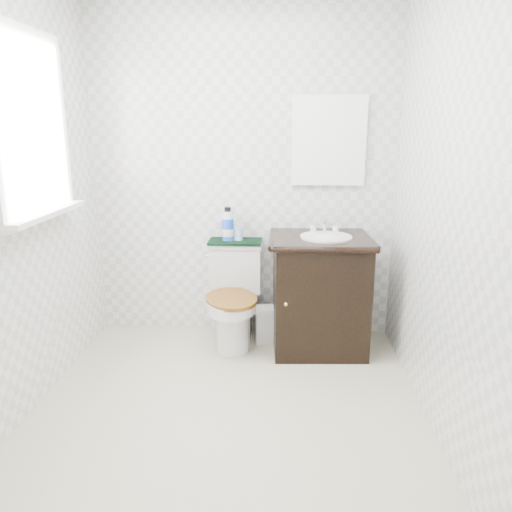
# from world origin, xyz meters

# --- Properties ---
(floor) EXTENTS (2.40, 2.40, 0.00)m
(floor) POSITION_xyz_m (0.00, 0.00, 0.00)
(floor) COLOR beige
(floor) RESTS_ON ground
(wall_back) EXTENTS (2.40, 0.00, 2.40)m
(wall_back) POSITION_xyz_m (0.00, 1.20, 1.20)
(wall_back) COLOR silver
(wall_back) RESTS_ON ground
(wall_front) EXTENTS (2.40, 0.00, 2.40)m
(wall_front) POSITION_xyz_m (0.00, -1.20, 1.20)
(wall_front) COLOR silver
(wall_front) RESTS_ON ground
(wall_left) EXTENTS (0.00, 2.40, 2.40)m
(wall_left) POSITION_xyz_m (-1.10, 0.00, 1.20)
(wall_left) COLOR silver
(wall_left) RESTS_ON ground
(wall_right) EXTENTS (0.00, 2.40, 2.40)m
(wall_right) POSITION_xyz_m (1.10, 0.00, 1.20)
(wall_right) COLOR silver
(wall_right) RESTS_ON ground
(window) EXTENTS (0.02, 0.70, 0.90)m
(window) POSITION_xyz_m (-1.07, 0.25, 1.55)
(window) COLOR white
(window) RESTS_ON wall_left
(mirror) EXTENTS (0.50, 0.02, 0.60)m
(mirror) POSITION_xyz_m (0.61, 1.18, 1.45)
(mirror) COLOR silver
(mirror) RESTS_ON wall_back
(toilet) EXTENTS (0.44, 0.65, 0.73)m
(toilet) POSITION_xyz_m (-0.05, 0.97, 0.32)
(toilet) COLOR silver
(toilet) RESTS_ON floor
(vanity) EXTENTS (0.70, 0.61, 0.92)m
(vanity) POSITION_xyz_m (0.56, 0.90, 0.43)
(vanity) COLOR black
(vanity) RESTS_ON floor
(trash_bin) EXTENTS (0.20, 0.17, 0.26)m
(trash_bin) POSITION_xyz_m (0.19, 1.00, 0.14)
(trash_bin) COLOR silver
(trash_bin) RESTS_ON floor
(towel) EXTENTS (0.38, 0.22, 0.02)m
(towel) POSITION_xyz_m (-0.05, 1.09, 0.73)
(towel) COLOR black
(towel) RESTS_ON toilet
(mouthwash_bottle) EXTENTS (0.09, 0.09, 0.24)m
(mouthwash_bottle) POSITION_xyz_m (-0.10, 1.09, 0.86)
(mouthwash_bottle) COLOR blue
(mouthwash_bottle) RESTS_ON towel
(cup) EXTENTS (0.07, 0.07, 0.09)m
(cup) POSITION_xyz_m (-0.03, 1.11, 0.79)
(cup) COLOR #7C9FCC
(cup) RESTS_ON towel
(soap_bar) EXTENTS (0.06, 0.04, 0.02)m
(soap_bar) POSITION_xyz_m (0.55, 1.03, 0.83)
(soap_bar) COLOR #1B827F
(soap_bar) RESTS_ON vanity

